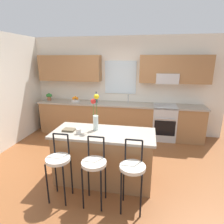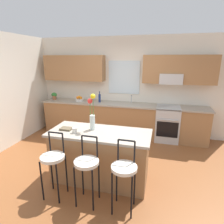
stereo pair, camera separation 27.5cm
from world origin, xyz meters
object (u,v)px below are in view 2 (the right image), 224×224
Objects in this scene: bar_stool_far at (124,171)px; kitchen_island at (100,156)px; mug_ceramic at (75,130)px; fruit_bowl_oranges at (79,99)px; cookbook at (66,129)px; bar_stool_middle at (87,165)px; potted_plant_small at (54,95)px; oven_range at (167,124)px; bar_stool_near at (53,160)px; bottle_olive_oil at (100,98)px; flower_vase at (92,114)px.

kitchen_island is at bearing 133.17° from bar_stool_far.
fruit_bowl_oranges is (-0.94, 2.26, 0.01)m from mug_ceramic.
cookbook is at bearing -175.45° from kitchen_island.
bar_stool_far is (0.55, -0.59, 0.17)m from kitchen_island.
potted_plant_small is (-2.14, 2.70, 0.41)m from bar_stool_middle.
bar_stool_near is (-1.72, -2.68, 0.18)m from oven_range.
bar_stool_middle is at bearing -75.35° from bottle_olive_oil.
fruit_bowl_oranges is at bearing 179.69° from bottle_olive_oil.
bottle_olive_oil is at bearing 98.06° from mug_ceramic.
flower_vase is at bearing 59.15° from bar_stool_near.
mug_ceramic is at bearing -124.90° from oven_range.
bar_stool_middle is 4.87× the size of potted_plant_small.
oven_range is 2.77m from mug_ceramic.
kitchen_island is 0.82m from bar_stool_near.
kitchen_island is at bearing 20.41° from mug_ceramic.
potted_plant_small reaches higher than kitchen_island.
oven_range is at bearing 56.64° from flower_vase.
bar_stool_middle is 0.86m from cookbook.
bar_stool_near is 4.87× the size of potted_plant_small.
bar_stool_near is (-0.55, -0.59, 0.17)m from kitchen_island.
fruit_bowl_oranges is (-0.73, 2.17, 0.04)m from cookbook.
oven_range is at bearing 55.10° from mug_ceramic.
bar_stool_middle is 5.21× the size of cookbook.
bottle_olive_oil is at bearing 92.94° from cookbook.
oven_range and kitchen_island have the same top height.
bottle_olive_oil reaches higher than bar_stool_far.
bottle_olive_oil is (0.62, -0.00, 0.07)m from fruit_bowl_oranges.
fruit_bowl_oranges is 0.63m from bottle_olive_oil.
cookbook is 2.17m from bottle_olive_oil.
bar_stool_middle is at bearing -48.87° from mug_ceramic.
flower_vase reaches higher than bottle_olive_oil.
bar_stool_near is 0.55m from bar_stool_middle.
flower_vase reaches higher than potted_plant_small.
bar_stool_far is 1.13m from flower_vase.
kitchen_island is 1.66× the size of bar_stool_middle.
bar_stool_near is at bearing -122.75° from oven_range.
cookbook reaches higher than kitchen_island.
cookbook is 0.94× the size of potted_plant_small.
kitchen_island is at bearing -119.27° from oven_range.
potted_plant_small is at bearing 135.35° from kitchen_island.
bar_stool_near is 5.21× the size of cookbook.
oven_range is 3.36m from potted_plant_small.
potted_plant_small is at bearing 134.89° from bar_stool_far.
mug_ceramic is (-1.56, -2.23, 0.51)m from oven_range.
bottle_olive_oil is (-0.32, 2.26, 0.08)m from mug_ceramic.
bottle_olive_oil reaches higher than kitchen_island.
flower_vase is 2.97× the size of potted_plant_small.
fruit_bowl_oranges reaches higher than bar_stool_far.
bar_stool_near reaches higher than kitchen_island.
mug_ceramic is at bearing -159.59° from kitchen_island.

